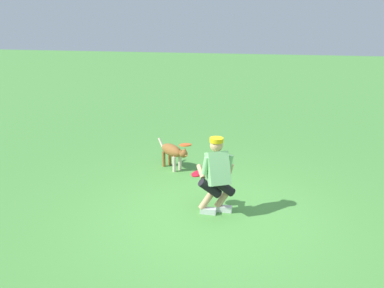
{
  "coord_description": "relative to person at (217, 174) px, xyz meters",
  "views": [
    {
      "loc": [
        -0.82,
        5.6,
        3.11
      ],
      "look_at": [
        0.54,
        -0.96,
        0.9
      ],
      "focal_mm": 35.92,
      "sensor_mm": 36.0,
      "label": 1
    }
  ],
  "objects": [
    {
      "name": "ground_plane",
      "position": [
        0.05,
        0.11,
        -0.7
      ],
      "size": [
        60.0,
        60.0,
        0.0
      ],
      "primitive_type": "plane",
      "color": "#4E9340"
    },
    {
      "name": "person",
      "position": [
        0.0,
        0.0,
        0.0
      ],
      "size": [
        0.7,
        0.52,
        1.29
      ],
      "rotation": [
        0.0,
        0.0,
        -1.11
      ],
      "color": "silver",
      "rests_on": "ground_plane"
    },
    {
      "name": "dog",
      "position": [
        1.19,
        -1.76,
        -0.31
      ],
      "size": [
        0.85,
        0.73,
        0.57
      ],
      "rotation": [
        0.0,
        0.0,
        2.44
      ],
      "color": "brown",
      "rests_on": "ground_plane"
    },
    {
      "name": "frisbee_flying",
      "position": [
        0.9,
        -1.67,
        -0.1
      ],
      "size": [
        0.31,
        0.31,
        0.06
      ],
      "primitive_type": "cylinder",
      "rotation": [
        0.1,
        0.03,
        0.25
      ],
      "color": "#E95A20"
    },
    {
      "name": "frisbee_held",
      "position": [
        0.35,
        -0.16,
        -0.09
      ],
      "size": [
        0.31,
        0.31,
        0.09
      ],
      "primitive_type": "cylinder",
      "rotation": [
        0.1,
        0.22,
        0.76
      ],
      "color": "red",
      "rests_on": "person"
    }
  ]
}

